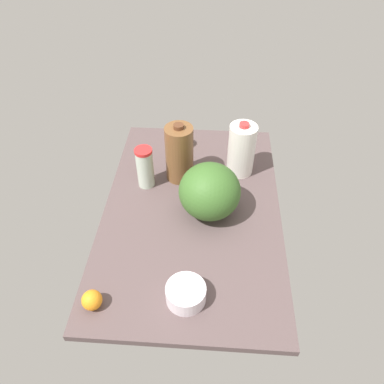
% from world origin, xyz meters
% --- Properties ---
extents(countertop, '(1.20, 0.76, 0.03)m').
position_xyz_m(countertop, '(0.00, 0.00, 0.01)').
color(countertop, '#554444').
rests_on(countertop, ground).
extents(tumbler_cup, '(0.08, 0.08, 0.20)m').
position_xyz_m(tumbler_cup, '(-0.14, -0.22, 0.13)').
color(tumbler_cup, beige).
rests_on(tumbler_cup, countertop).
extents(chocolate_milk_jug, '(0.13, 0.13, 0.29)m').
position_xyz_m(chocolate_milk_jug, '(-0.21, -0.07, 0.17)').
color(chocolate_milk_jug, brown).
rests_on(chocolate_milk_jug, countertop).
extents(watermelon, '(0.26, 0.26, 0.23)m').
position_xyz_m(watermelon, '(0.01, 0.07, 0.15)').
color(watermelon, '#396427').
rests_on(watermelon, countertop).
extents(milk_jug, '(0.13, 0.13, 0.27)m').
position_xyz_m(milk_jug, '(-0.27, 0.21, 0.16)').
color(milk_jug, white).
rests_on(milk_jug, countertop).
extents(mixing_bowl, '(0.14, 0.14, 0.06)m').
position_xyz_m(mixing_bowl, '(0.44, 0.01, 0.06)').
color(mixing_bowl, silver).
rests_on(mixing_bowl, countertop).
extents(orange_far_back, '(0.07, 0.07, 0.07)m').
position_xyz_m(orange_far_back, '(0.48, -0.31, 0.07)').
color(orange_far_back, orange).
rests_on(orange_far_back, countertop).
extents(lemon_beside_bowl, '(0.08, 0.08, 0.08)m').
position_xyz_m(lemon_beside_bowl, '(-0.45, -0.07, 0.07)').
color(lemon_beside_bowl, yellow).
rests_on(lemon_beside_bowl, countertop).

